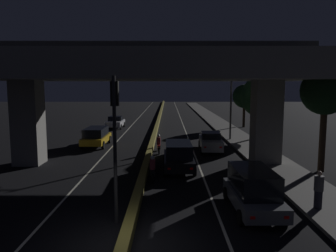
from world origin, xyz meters
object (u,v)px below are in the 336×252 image
(street_lamp, at_px, (228,94))
(car_white_second_oncoming, at_px, (115,122))
(traffic_light_left_of_median, at_px, (114,124))
(car_silver_third, at_px, (210,141))
(car_taxi_yellow_lead_oncoming, at_px, (96,136))
(car_grey_lead, at_px, (252,189))
(motorcycle_red_filtering_mid, at_px, (158,145))
(pedestrian_on_sidewalk, at_px, (318,190))
(motorcycle_black_filtering_near, at_px, (152,170))
(car_black_second, at_px, (178,156))

(street_lamp, height_order, car_white_second_oncoming, street_lamp)
(traffic_light_left_of_median, relative_size, car_silver_third, 1.23)
(car_silver_third, bearing_deg, street_lamp, -22.19)
(traffic_light_left_of_median, relative_size, car_taxi_yellow_lead_oncoming, 1.24)
(traffic_light_left_of_median, distance_m, car_grey_lead, 6.50)
(motorcycle_red_filtering_mid, xyz_separation_m, pedestrian_on_sidewalk, (7.16, -12.56, 0.35))
(car_white_second_oncoming, relative_size, motorcycle_red_filtering_mid, 2.02)
(motorcycle_red_filtering_mid, bearing_deg, car_silver_third, -83.19)
(motorcycle_black_filtering_near, distance_m, pedestrian_on_sidewalk, 8.65)
(car_black_second, distance_m, motorcycle_black_filtering_near, 2.95)
(car_black_second, height_order, car_taxi_yellow_lead_oncoming, car_black_second)
(car_grey_lead, xyz_separation_m, motorcycle_black_filtering_near, (-4.52, 4.53, -0.34))
(car_taxi_yellow_lead_oncoming, height_order, pedestrian_on_sidewalk, pedestrian_on_sidewalk)
(traffic_light_left_of_median, xyz_separation_m, pedestrian_on_sidewalk, (8.44, 1.00, -2.93))
(car_silver_third, distance_m, car_white_second_oncoming, 17.88)
(car_silver_third, height_order, car_taxi_yellow_lead_oncoming, car_taxi_yellow_lead_oncoming)
(car_taxi_yellow_lead_oncoming, bearing_deg, motorcycle_black_filtering_near, 27.67)
(car_grey_lead, bearing_deg, pedestrian_on_sidewalk, -94.02)
(traffic_light_left_of_median, height_order, street_lamp, street_lamp)
(street_lamp, relative_size, pedestrian_on_sidewalk, 4.75)
(car_silver_third, relative_size, car_white_second_oncoming, 1.18)
(car_silver_third, distance_m, car_taxi_yellow_lead_oncoming, 10.19)
(motorcycle_black_filtering_near, bearing_deg, street_lamp, -30.00)
(car_grey_lead, bearing_deg, car_silver_third, -0.57)
(traffic_light_left_of_median, height_order, motorcycle_red_filtering_mid, traffic_light_left_of_median)
(car_grey_lead, bearing_deg, car_taxi_yellow_lead_oncoming, 32.26)
(motorcycle_black_filtering_near, bearing_deg, car_silver_third, -30.75)
(car_black_second, relative_size, pedestrian_on_sidewalk, 2.72)
(car_black_second, height_order, motorcycle_black_filtering_near, car_black_second)
(traffic_light_left_of_median, relative_size, street_lamp, 0.74)
(car_silver_third, bearing_deg, car_grey_lead, -176.82)
(street_lamp, bearing_deg, car_silver_third, -114.85)
(car_white_second_oncoming, xyz_separation_m, motorcycle_black_filtering_near, (5.83, -23.32, -0.13))
(car_grey_lead, relative_size, motorcycle_black_filtering_near, 2.54)
(traffic_light_left_of_median, height_order, pedestrian_on_sidewalk, traffic_light_left_of_median)
(traffic_light_left_of_median, distance_m, pedestrian_on_sidewalk, 8.99)
(pedestrian_on_sidewalk, bearing_deg, traffic_light_left_of_median, -173.22)
(car_taxi_yellow_lead_oncoming, xyz_separation_m, pedestrian_on_sidewalk, (12.83, -15.46, 0.06))
(car_grey_lead, xyz_separation_m, car_black_second, (-2.97, 7.02, -0.05))
(car_black_second, height_order, pedestrian_on_sidewalk, pedestrian_on_sidewalk)
(car_taxi_yellow_lead_oncoming, height_order, motorcycle_red_filtering_mid, car_taxi_yellow_lead_oncoming)
(car_black_second, bearing_deg, motorcycle_red_filtering_mid, 14.06)
(car_grey_lead, xyz_separation_m, car_taxi_yellow_lead_oncoming, (-10.08, 15.32, -0.06))
(car_black_second, xyz_separation_m, motorcycle_red_filtering_mid, (-1.43, 5.41, -0.30))
(traffic_light_left_of_median, distance_m, car_taxi_yellow_lead_oncoming, 17.30)
(motorcycle_red_filtering_mid, distance_m, pedestrian_on_sidewalk, 14.46)
(car_grey_lead, xyz_separation_m, car_white_second_oncoming, (-10.36, 27.85, -0.21))
(car_black_second, bearing_deg, car_grey_lead, -157.80)
(street_lamp, relative_size, car_grey_lead, 1.77)
(car_silver_third, xyz_separation_m, pedestrian_on_sidewalk, (2.87, -13.34, 0.18))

